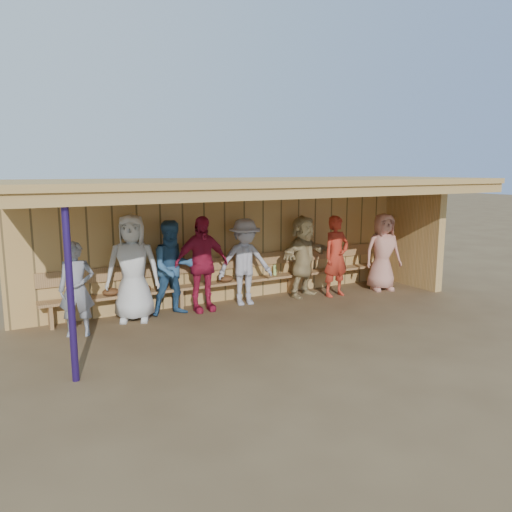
{
  "coord_description": "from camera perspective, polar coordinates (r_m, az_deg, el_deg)",
  "views": [
    {
      "loc": [
        -4.49,
        -7.78,
        2.67
      ],
      "look_at": [
        0.0,
        0.35,
        1.05
      ],
      "focal_mm": 35.0,
      "sensor_mm": 36.0,
      "label": 1
    }
  ],
  "objects": [
    {
      "name": "player_b",
      "position": [
        9.04,
        -13.92,
        -1.33
      ],
      "size": [
        1.09,
        0.91,
        1.91
      ],
      "primitive_type": "imported",
      "rotation": [
        0.0,
        0.0,
        -0.38
      ],
      "color": "silver",
      "rests_on": "ground"
    },
    {
      "name": "player_a",
      "position": [
        8.52,
        -19.82,
        -3.59
      ],
      "size": [
        0.64,
        0.52,
        1.54
      ],
      "primitive_type": "imported",
      "rotation": [
        0.0,
        0.0,
        -0.3
      ],
      "color": "gray",
      "rests_on": "ground"
    },
    {
      "name": "dugout_equipment",
      "position": [
        9.78,
        -5.58,
        -3.03
      ],
      "size": [
        6.45,
        0.62,
        0.8
      ],
      "color": "orange",
      "rests_on": "ground"
    },
    {
      "name": "ground",
      "position": [
        9.37,
        1.04,
        -6.66
      ],
      "size": [
        90.0,
        90.0,
        0.0
      ],
      "primitive_type": "plane",
      "color": "brown",
      "rests_on": "ground"
    },
    {
      "name": "player_g",
      "position": [
        10.66,
        9.14,
        -0.02
      ],
      "size": [
        0.65,
        0.44,
        1.71
      ],
      "primitive_type": "imported",
      "rotation": [
        0.0,
        0.0,
        0.06
      ],
      "color": "#B22E1C",
      "rests_on": "ground"
    },
    {
      "name": "player_h",
      "position": [
        11.4,
        14.29,
        0.45
      ],
      "size": [
        0.95,
        0.74,
        1.72
      ],
      "primitive_type": "imported",
      "rotation": [
        0.0,
        0.0,
        -0.25
      ],
      "color": "tan",
      "rests_on": "ground"
    },
    {
      "name": "player_e",
      "position": [
        9.86,
        -1.27,
        -0.68
      ],
      "size": [
        1.19,
        0.8,
        1.72
      ],
      "primitive_type": "imported",
      "rotation": [
        0.0,
        0.0,
        -0.15
      ],
      "color": "#9D9AA3",
      "rests_on": "ground"
    },
    {
      "name": "dugout_structure",
      "position": [
        9.82,
        1.04,
        4.2
      ],
      "size": [
        8.8,
        3.2,
        2.5
      ],
      "color": "tan",
      "rests_on": "ground"
    },
    {
      "name": "player_f",
      "position": [
        10.56,
        5.42,
        -0.01
      ],
      "size": [
        1.67,
        1.01,
        1.72
      ],
      "primitive_type": "imported",
      "rotation": [
        0.0,
        0.0,
        0.34
      ],
      "color": "tan",
      "rests_on": "ground"
    },
    {
      "name": "bench",
      "position": [
        10.19,
        -2.08,
        -2.25
      ],
      "size": [
        7.6,
        0.34,
        0.93
      ],
      "color": "#A37646",
      "rests_on": "ground"
    },
    {
      "name": "player_c",
      "position": [
        9.27,
        -9.42,
        -1.37
      ],
      "size": [
        0.88,
        0.7,
        1.76
      ],
      "primitive_type": "imported",
      "rotation": [
        0.0,
        0.0,
        -0.04
      ],
      "color": "#2F5882",
      "rests_on": "ground"
    },
    {
      "name": "player_d",
      "position": [
        9.45,
        -6.25,
        -0.91
      ],
      "size": [
        1.07,
        0.45,
        1.82
      ],
      "primitive_type": "imported",
      "rotation": [
        0.0,
        0.0,
        -0.01
      ],
      "color": "#A91B39",
      "rests_on": "ground"
    }
  ]
}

